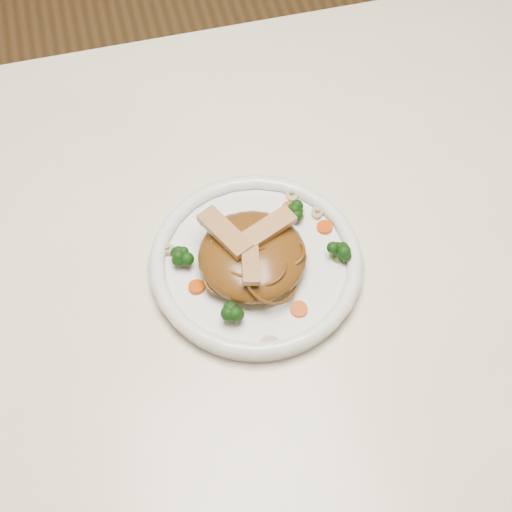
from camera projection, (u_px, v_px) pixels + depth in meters
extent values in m
plane|color=brown|center=(252.00, 434.00, 1.58)|extent=(4.00, 4.00, 0.00)
cube|color=white|center=(250.00, 247.00, 0.96)|extent=(1.20, 0.80, 0.04)
cylinder|color=brown|center=(464.00, 159.00, 1.52)|extent=(0.06, 0.06, 0.71)
cylinder|color=white|center=(256.00, 266.00, 0.91)|extent=(0.32, 0.32, 0.02)
ellipsoid|color=#5E3D11|center=(252.00, 256.00, 0.88)|extent=(0.17, 0.17, 0.04)
cube|color=tan|center=(267.00, 229.00, 0.87)|extent=(0.08, 0.05, 0.01)
cube|color=tan|center=(225.00, 232.00, 0.87)|extent=(0.06, 0.08, 0.01)
cube|color=tan|center=(250.00, 261.00, 0.85)|extent=(0.03, 0.06, 0.01)
cylinder|color=#D24C07|center=(288.00, 208.00, 0.95)|extent=(0.02, 0.02, 0.00)
cylinder|color=#D24C07|center=(197.00, 287.00, 0.88)|extent=(0.03, 0.03, 0.00)
cylinder|color=#D24C07|center=(325.00, 227.00, 0.93)|extent=(0.03, 0.03, 0.00)
cylinder|color=#D24C07|center=(206.00, 220.00, 0.94)|extent=(0.02, 0.02, 0.00)
cylinder|color=#D24C07|center=(299.00, 309.00, 0.87)|extent=(0.03, 0.03, 0.00)
cylinder|color=beige|center=(269.00, 343.00, 0.84)|extent=(0.03, 0.03, 0.01)
cylinder|color=beige|center=(317.00, 212.00, 0.94)|extent=(0.03, 0.03, 0.01)
cylinder|color=beige|center=(167.00, 249.00, 0.91)|extent=(0.03, 0.03, 0.01)
cylinder|color=beige|center=(292.00, 195.00, 0.96)|extent=(0.02, 0.02, 0.01)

